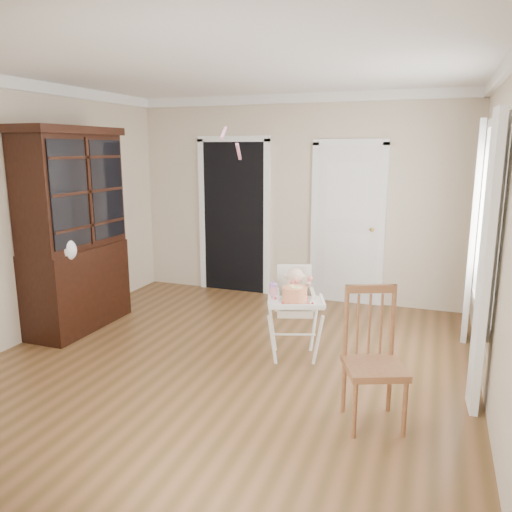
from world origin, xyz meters
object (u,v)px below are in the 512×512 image
(cake, at_px, (295,294))
(sippy_cup, at_px, (273,290))
(high_chair, at_px, (295,302))
(china_cabinet, at_px, (74,230))
(dining_chair, at_px, (373,362))

(cake, relative_size, sippy_cup, 1.73)
(high_chair, xyz_separation_m, sippy_cup, (-0.17, -0.14, 0.14))
(china_cabinet, bearing_deg, high_chair, 0.26)
(sippy_cup, height_order, dining_chair, dining_chair)
(cake, bearing_deg, sippy_cup, 166.53)
(china_cabinet, bearing_deg, sippy_cup, -3.13)
(cake, bearing_deg, dining_chair, -42.58)
(cake, distance_m, china_cabinet, 2.64)
(dining_chair, bearing_deg, cake, 115.08)
(high_chair, height_order, cake, high_chair)
(high_chair, relative_size, sippy_cup, 5.35)
(high_chair, relative_size, cake, 3.09)
(high_chair, xyz_separation_m, china_cabinet, (-2.54, -0.01, 0.56))
(cake, height_order, dining_chair, dining_chair)
(sippy_cup, relative_size, china_cabinet, 0.08)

